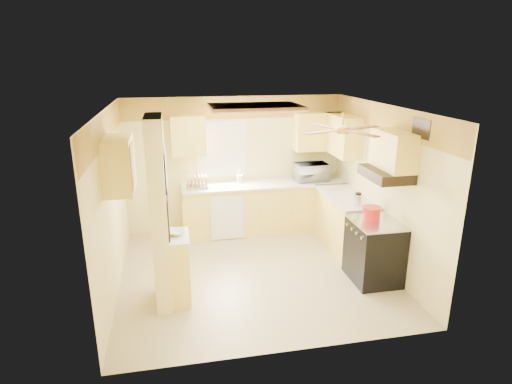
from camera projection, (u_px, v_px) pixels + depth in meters
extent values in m
plane|color=tan|center=(255.00, 272.00, 6.58)|extent=(4.00, 4.00, 0.00)
plane|color=white|center=(255.00, 108.00, 5.83)|extent=(4.00, 4.00, 0.00)
plane|color=#EDDC90|center=(235.00, 164.00, 7.99)|extent=(4.00, 0.00, 4.00)
plane|color=#EDDC90|center=(290.00, 250.00, 4.43)|extent=(4.00, 0.00, 4.00)
plane|color=#EDDC90|center=(111.00, 204.00, 5.84)|extent=(0.00, 3.80, 3.80)
plane|color=#EDDC90|center=(382.00, 187.00, 6.58)|extent=(0.00, 3.80, 3.80)
cube|color=#F1BE47|center=(235.00, 108.00, 7.65)|extent=(4.00, 0.02, 0.40)
cube|color=#EDDC90|center=(159.00, 214.00, 5.44)|extent=(0.20, 0.70, 2.50)
cube|color=#FFE861|center=(180.00, 269.00, 5.72)|extent=(0.25, 0.55, 0.90)
cube|color=silver|center=(178.00, 237.00, 5.58)|extent=(0.28, 0.58, 0.04)
cube|color=#FFE861|center=(265.00, 208.00, 8.04)|extent=(3.00, 0.60, 0.90)
cube|color=#FFE861|center=(345.00, 223.00, 7.33)|extent=(0.60, 1.40, 0.90)
cube|color=silver|center=(265.00, 184.00, 7.89)|extent=(3.04, 0.64, 0.04)
cube|color=silver|center=(346.00, 197.00, 7.18)|extent=(0.64, 1.44, 0.04)
cube|color=white|center=(227.00, 218.00, 7.61)|extent=(0.58, 0.02, 0.80)
cube|color=white|center=(222.00, 149.00, 7.83)|extent=(0.92, 0.02, 1.02)
cube|color=white|center=(222.00, 149.00, 7.84)|extent=(0.80, 0.02, 0.90)
cube|color=#FFE861|center=(188.00, 136.00, 7.48)|extent=(0.60, 0.35, 0.70)
cube|color=#FFE861|center=(319.00, 131.00, 7.93)|extent=(0.90, 0.35, 0.70)
cube|color=#FFE861|center=(343.00, 135.00, 7.54)|extent=(0.35, 1.00, 0.70)
cube|color=#FFE861|center=(118.00, 165.00, 5.45)|extent=(0.35, 0.75, 0.70)
cube|color=#FFE861|center=(394.00, 150.00, 5.82)|extent=(0.35, 0.76, 0.52)
cube|color=black|center=(374.00, 251.00, 6.25)|extent=(0.65, 0.76, 0.90)
cube|color=silver|center=(377.00, 222.00, 6.11)|extent=(0.66, 0.77, 0.02)
cylinder|color=silver|center=(362.00, 238.00, 5.84)|extent=(0.03, 0.05, 0.05)
cylinder|color=silver|center=(357.00, 233.00, 6.00)|extent=(0.03, 0.05, 0.05)
cylinder|color=silver|center=(352.00, 229.00, 6.15)|extent=(0.03, 0.05, 0.05)
cylinder|color=silver|center=(348.00, 225.00, 6.31)|extent=(0.03, 0.05, 0.05)
cube|color=black|center=(386.00, 174.00, 5.91)|extent=(0.50, 0.76, 0.14)
cube|color=black|center=(165.00, 168.00, 5.28)|extent=(0.02, 0.42, 0.57)
cube|color=white|center=(166.00, 168.00, 5.28)|extent=(0.01, 0.37, 0.52)
cube|color=black|center=(168.00, 217.00, 5.48)|extent=(0.02, 0.42, 0.57)
cube|color=yellow|center=(169.00, 217.00, 5.48)|extent=(0.01, 0.37, 0.52)
cube|color=brown|center=(255.00, 107.00, 6.33)|extent=(1.35, 0.95, 0.06)
cube|color=white|center=(255.00, 108.00, 6.34)|extent=(1.15, 0.75, 0.02)
cylinder|color=gold|center=(343.00, 119.00, 5.39)|extent=(0.04, 0.04, 0.16)
cylinder|color=gold|center=(342.00, 130.00, 5.43)|extent=(0.18, 0.18, 0.08)
cube|color=brown|center=(361.00, 128.00, 5.59)|extent=(0.55, 0.28, 0.01)
cube|color=brown|center=(326.00, 126.00, 5.69)|extent=(0.28, 0.55, 0.01)
cube|color=brown|center=(323.00, 132.00, 5.27)|extent=(0.55, 0.28, 0.01)
cube|color=brown|center=(361.00, 133.00, 5.17)|extent=(0.28, 0.55, 0.01)
cube|color=black|center=(421.00, 128.00, 5.42)|extent=(0.02, 0.40, 0.25)
imported|color=white|center=(311.00, 172.00, 8.03)|extent=(0.60, 0.41, 0.33)
imported|color=white|center=(176.00, 232.00, 5.60)|extent=(0.29, 0.29, 0.06)
cylinder|color=red|center=(371.00, 214.00, 6.20)|extent=(0.25, 0.25, 0.16)
cylinder|color=red|center=(372.00, 208.00, 6.17)|extent=(0.27, 0.27, 0.02)
cylinder|color=silver|center=(358.00, 200.00, 6.69)|extent=(0.13, 0.13, 0.18)
cylinder|color=black|center=(359.00, 193.00, 6.66)|extent=(0.09, 0.09, 0.03)
cube|color=tan|center=(197.00, 186.00, 7.63)|extent=(0.39, 0.30, 0.04)
cube|color=tan|center=(188.00, 182.00, 7.57)|extent=(0.02, 0.25, 0.21)
cube|color=tan|center=(192.00, 182.00, 7.58)|extent=(0.02, 0.25, 0.21)
cube|color=tan|center=(195.00, 182.00, 7.60)|extent=(0.02, 0.25, 0.21)
cube|color=tan|center=(199.00, 182.00, 7.61)|extent=(0.02, 0.25, 0.21)
cube|color=tan|center=(202.00, 181.00, 7.62)|extent=(0.02, 0.25, 0.21)
cube|color=tan|center=(206.00, 181.00, 7.63)|extent=(0.02, 0.25, 0.21)
cylinder|color=white|center=(192.00, 182.00, 7.58)|extent=(0.01, 0.21, 0.21)
cylinder|color=white|center=(199.00, 182.00, 7.61)|extent=(0.01, 0.21, 0.21)
cylinder|color=white|center=(240.00, 179.00, 7.92)|extent=(0.11, 0.11, 0.14)
cylinder|color=tan|center=(241.00, 176.00, 7.91)|extent=(0.01, 0.01, 0.23)
cylinder|color=tan|center=(240.00, 176.00, 7.93)|extent=(0.01, 0.01, 0.23)
cylinder|color=tan|center=(239.00, 177.00, 7.90)|extent=(0.01, 0.01, 0.23)
cylinder|color=tan|center=(240.00, 177.00, 7.89)|extent=(0.01, 0.01, 0.23)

